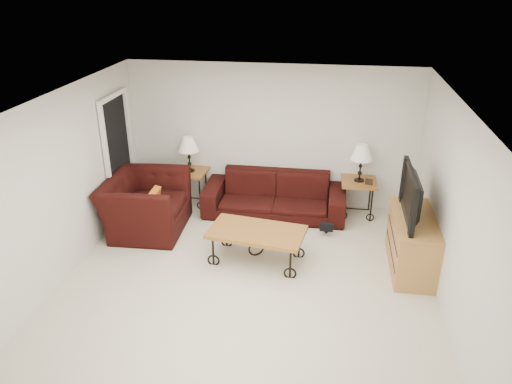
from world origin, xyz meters
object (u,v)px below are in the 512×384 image
(coffee_table, at_px, (257,246))
(backpack, at_px, (327,222))
(side_table_left, at_px, (191,187))
(lamp_right, at_px, (361,163))
(tv_stand, at_px, (412,243))
(television, at_px, (418,195))
(sofa, at_px, (274,195))
(armchair, at_px, (145,204))
(side_table_right, at_px, (357,198))
(lamp_left, at_px, (189,154))

(coffee_table, distance_m, backpack, 1.39)
(side_table_left, height_order, coffee_table, side_table_left)
(side_table_left, height_order, lamp_right, lamp_right)
(tv_stand, height_order, television, television)
(side_table_left, relative_size, tv_stand, 0.48)
(sofa, height_order, armchair, armchair)
(coffee_table, bearing_deg, tv_stand, 4.55)
(side_table_right, xyz_separation_m, television, (0.68, -1.56, 0.82))
(lamp_right, relative_size, armchair, 0.47)
(lamp_right, relative_size, backpack, 1.49)
(backpack, bearing_deg, sofa, 170.46)
(lamp_left, distance_m, television, 3.95)
(tv_stand, bearing_deg, sofa, 146.86)
(coffee_table, height_order, tv_stand, tv_stand)
(television, bearing_deg, coffee_table, -85.41)
(tv_stand, relative_size, backpack, 3.09)
(lamp_left, relative_size, armchair, 0.46)
(lamp_right, distance_m, armchair, 3.60)
(armchair, distance_m, tv_stand, 4.14)
(lamp_right, distance_m, backpack, 1.17)
(tv_stand, height_order, backpack, tv_stand)
(television, bearing_deg, lamp_left, -113.26)
(lamp_left, height_order, coffee_table, lamp_left)
(lamp_left, bearing_deg, sofa, -6.69)
(lamp_right, distance_m, tv_stand, 1.80)
(side_table_left, xyz_separation_m, television, (3.63, -1.56, 0.82))
(side_table_right, distance_m, television, 1.89)
(lamp_left, bearing_deg, side_table_right, 0.00)
(lamp_right, xyz_separation_m, tv_stand, (0.70, -1.56, -0.56))
(sofa, bearing_deg, tv_stand, -33.14)
(lamp_right, xyz_separation_m, armchair, (-3.41, -1.05, -0.51))
(lamp_left, bearing_deg, side_table_left, 0.00)
(side_table_right, relative_size, lamp_right, 1.00)
(side_table_right, height_order, tv_stand, tv_stand)
(lamp_left, xyz_separation_m, television, (3.63, -1.56, 0.19))
(side_table_right, height_order, armchair, armchair)
(backpack, bearing_deg, tv_stand, -11.37)
(sofa, height_order, tv_stand, tv_stand)
(side_table_right, xyz_separation_m, backpack, (-0.50, -0.75, -0.11))
(lamp_left, bearing_deg, television, -23.26)
(armchair, xyz_separation_m, backpack, (2.91, 0.29, -0.23))
(television, distance_m, backpack, 1.70)
(armchair, height_order, television, television)
(side_table_left, height_order, television, television)
(lamp_left, height_order, television, television)
(armchair, bearing_deg, coffee_table, -111.76)
(sofa, distance_m, backpack, 1.09)
(tv_stand, bearing_deg, armchair, 172.86)
(coffee_table, bearing_deg, sofa, 87.37)
(lamp_left, bearing_deg, lamp_right, 0.00)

